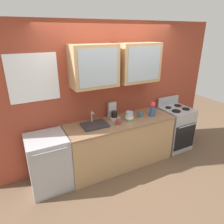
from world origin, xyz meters
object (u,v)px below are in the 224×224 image
Objects in this scene: stove_range at (175,128)px; vase at (152,109)px; bowl_stack at (129,116)px; cup_near_sink at (118,122)px; dishwasher at (49,162)px; cup_near_bowls at (140,115)px; sink_faucet at (95,125)px; coffee_maker at (113,112)px.

vase is (-0.70, -0.07, 0.58)m from stove_range.
vase reaches higher than stove_range.
bowl_stack is (-1.18, -0.03, 0.51)m from stove_range.
stove_range reaches higher than bowl_stack.
cup_near_sink is at bearing -177.25° from vase.
vase is at bearing -1.84° from dishwasher.
dishwasher is (-2.65, -0.00, -0.01)m from stove_range.
cup_near_bowls is 1.80m from dishwasher.
sink_faucet is at bearing 174.93° from vase.
sink_faucet is 0.94m from dishwasher.
dishwasher is (-1.47, 0.03, -0.52)m from bowl_stack.
stove_range is 6.72× the size of bowl_stack.
dishwasher is 3.07× the size of coffee_maker.
vase is 0.32× the size of dishwasher.
cup_near_sink is (-0.27, -0.07, -0.03)m from bowl_stack.
coffee_maker is at bearing 158.69° from vase.
dishwasher is at bearing -179.91° from stove_range.
dishwasher is at bearing -177.39° from sink_faucet.
vase is (0.48, -0.04, 0.07)m from bowl_stack.
stove_range is at bearing 1.54° from bowl_stack.
stove_range is 2.65m from dishwasher.
bowl_stack is 0.57× the size of vase.
vase reaches higher than bowl_stack.
dishwasher is at bearing -170.71° from coffee_maker.
dishwasher is (-1.20, 0.10, -0.49)m from cup_near_sink.
cup_near_sink reaches higher than cup_near_bowls.
coffee_maker reaches higher than bowl_stack.
stove_range is at bearing 4.06° from cup_near_sink.
sink_faucet is 0.91m from cup_near_bowls.
sink_faucet is 0.65m from bowl_stack.
bowl_stack is 0.32m from coffee_maker.
coffee_maker reaches higher than stove_range.
coffee_maker is (-0.21, 0.23, 0.03)m from bowl_stack.
cup_near_sink is (0.38, -0.14, 0.03)m from sink_faucet.
bowl_stack is 0.55× the size of coffee_maker.
stove_range is 1.29m from bowl_stack.
vase is at bearing -15.38° from cup_near_bowls.
vase is 2.04m from dishwasher.
dishwasher is 1.39m from coffee_maker.
sink_faucet is at bearing 178.97° from stove_range.
vase is 0.25m from cup_near_bowls.
cup_near_sink is at bearing -169.71° from cup_near_bowls.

